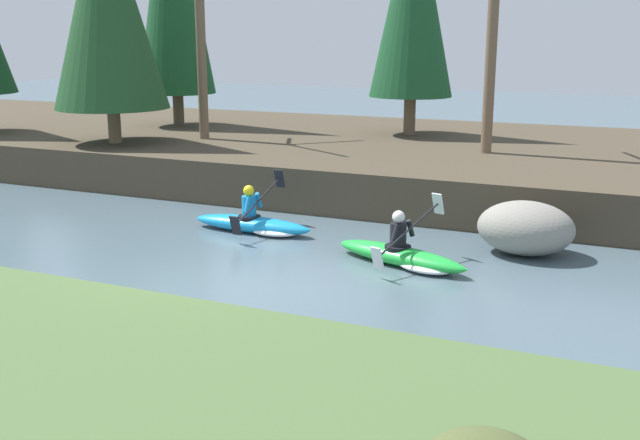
# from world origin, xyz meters

# --- Properties ---
(ground_plane) EXTENTS (90.00, 90.00, 0.00)m
(ground_plane) POSITION_xyz_m (0.00, 0.00, 0.00)
(ground_plane) COLOR #4C606B
(riverbank_far) EXTENTS (44.00, 11.26, 1.06)m
(riverbank_far) POSITION_xyz_m (0.00, 10.75, 0.53)
(riverbank_far) COLOR #473D2D
(riverbank_far) RESTS_ON ground
(conifer_tree_mid_left) EXTENTS (3.17, 3.17, 6.79)m
(conifer_tree_mid_left) POSITION_xyz_m (-7.62, 6.89, 4.94)
(conifer_tree_mid_left) COLOR #7A664C
(conifer_tree_mid_left) RESTS_ON riverbank_far
(bare_tree_upstream) EXTENTS (3.11, 3.07, 5.59)m
(bare_tree_upstream) POSITION_xyz_m (-5.76, 8.73, 3.70)
(bare_tree_upstream) COLOR brown
(bare_tree_upstream) RESTS_ON riverbank_far
(bare_tree_mid_upstream) EXTENTS (4.36, 4.31, 7.98)m
(bare_tree_mid_upstream) POSITION_xyz_m (2.44, 9.42, 4.82)
(bare_tree_mid_upstream) COLOR brown
(bare_tree_mid_upstream) RESTS_ON riverbank_far
(kayaker_lead) EXTENTS (2.77, 2.03, 1.20)m
(kayaker_lead) POSITION_xyz_m (2.47, 2.31, 0.20)
(kayaker_lead) COLOR green
(kayaker_lead) RESTS_ON ground
(kayaker_middle) EXTENTS (2.77, 2.06, 1.20)m
(kayaker_middle) POSITION_xyz_m (-1.11, 3.28, 0.20)
(kayaker_middle) COLOR #1993D6
(kayaker_middle) RESTS_ON ground
(boulder_midstream) EXTENTS (1.81, 1.42, 1.03)m
(boulder_midstream) POSITION_xyz_m (4.31, 3.95, 0.51)
(boulder_midstream) COLOR gray
(boulder_midstream) RESTS_ON ground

